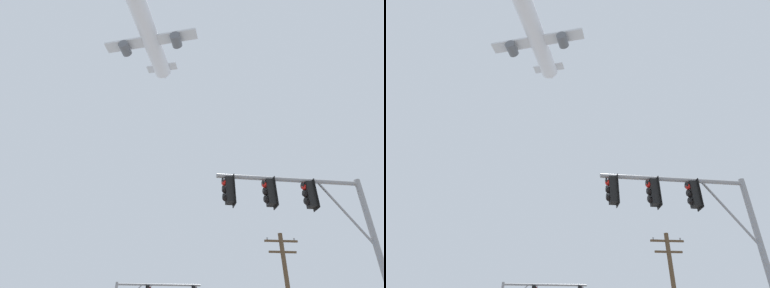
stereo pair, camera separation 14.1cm
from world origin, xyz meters
The scene contains 2 objects.
signal_pole_near centered at (3.55, 6.00, 5.19)m, with size 5.18×0.59×6.77m.
airplane centered at (-5.84, 37.16, 51.44)m, with size 17.52×22.68×6.24m.
Camera 2 is at (-1.06, -3.95, 1.51)m, focal length 30.74 mm.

